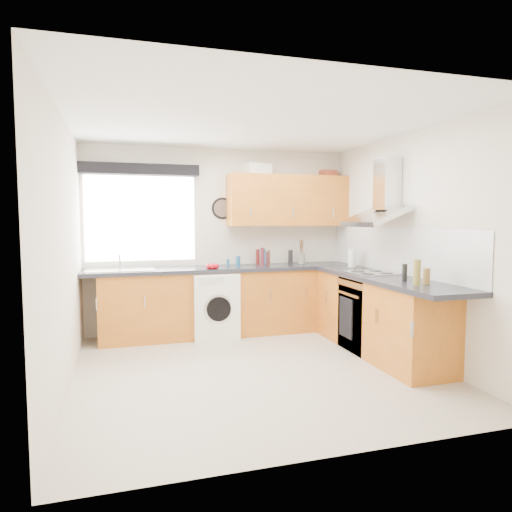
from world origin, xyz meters
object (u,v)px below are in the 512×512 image
object	(u,v)px
upper_cabinets	(288,201)
washing_machine	(214,305)
extractor_hood	(381,200)
oven	(371,314)

from	to	relation	value
upper_cabinets	washing_machine	xyz separation A→B (m)	(-1.11, -0.23, -1.38)
upper_cabinets	extractor_hood	bearing A→B (deg)	-63.87
oven	washing_machine	world-z (taller)	oven
upper_cabinets	washing_machine	bearing A→B (deg)	-168.51
extractor_hood	upper_cabinets	distance (m)	1.48
oven	extractor_hood	xyz separation A→B (m)	(0.10, -0.00, 1.34)
oven	washing_machine	xyz separation A→B (m)	(-1.66, 1.10, -0.00)
extractor_hood	upper_cabinets	world-z (taller)	upper_cabinets
oven	extractor_hood	distance (m)	1.35
oven	upper_cabinets	world-z (taller)	upper_cabinets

